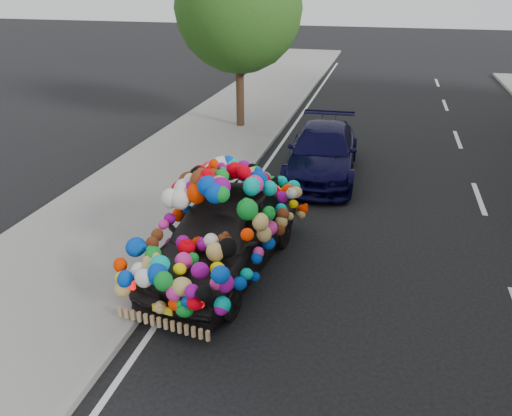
{
  "coord_description": "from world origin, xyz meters",
  "views": [
    {
      "loc": [
        1.09,
        -7.21,
        4.98
      ],
      "look_at": [
        -0.88,
        0.41,
        1.29
      ],
      "focal_mm": 35.0,
      "sensor_mm": 36.0,
      "label": 1
    }
  ],
  "objects": [
    {
      "name": "tree_near_sidewalk",
      "position": [
        -3.8,
        9.5,
        4.02
      ],
      "size": [
        4.2,
        4.2,
        6.13
      ],
      "color": "#332114",
      "rests_on": "ground"
    },
    {
      "name": "kerb",
      "position": [
        -2.35,
        0.0,
        0.07
      ],
      "size": [
        0.15,
        60.0,
        0.13
      ],
      "primitive_type": "cube",
      "color": "gray",
      "rests_on": "ground"
    },
    {
      "name": "plush_art_car",
      "position": [
        -1.48,
        0.41,
        1.06
      ],
      "size": [
        2.62,
        4.64,
        2.08
      ],
      "rotation": [
        0.0,
        0.0,
        -0.13
      ],
      "color": "black",
      "rests_on": "ground"
    },
    {
      "name": "ground",
      "position": [
        0.0,
        0.0,
        0.0
      ],
      "size": [
        100.0,
        100.0,
        0.0
      ],
      "primitive_type": "plane",
      "color": "black",
      "rests_on": "ground"
    },
    {
      "name": "navy_sedan",
      "position": [
        -0.38,
        5.68,
        0.65
      ],
      "size": [
        2.02,
        4.53,
        1.29
      ],
      "primitive_type": "imported",
      "rotation": [
        0.0,
        0.0,
        0.05
      ],
      "color": "black",
      "rests_on": "ground"
    },
    {
      "name": "sidewalk",
      "position": [
        -4.3,
        0.0,
        0.06
      ],
      "size": [
        4.0,
        60.0,
        0.12
      ],
      "primitive_type": "cube",
      "color": "gray",
      "rests_on": "ground"
    }
  ]
}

